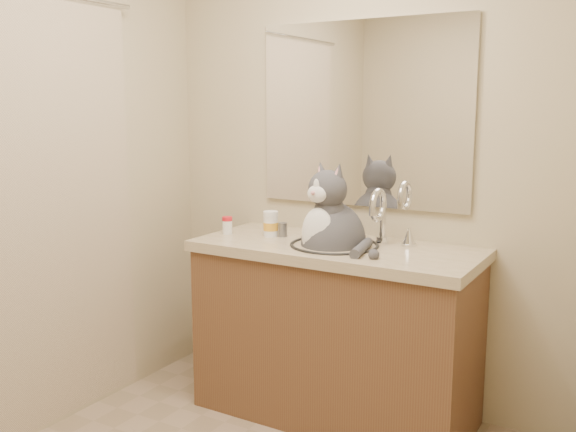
{
  "coord_description": "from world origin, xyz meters",
  "views": [
    {
      "loc": [
        1.3,
        -1.68,
        1.49
      ],
      "look_at": [
        -0.08,
        0.65,
        1.03
      ],
      "focal_mm": 40.0,
      "sensor_mm": 36.0,
      "label": 1
    }
  ],
  "objects_px": {
    "grey_canister": "(283,230)",
    "pill_bottle_redcap": "(227,225)",
    "cat": "(332,238)",
    "pill_bottle_orange": "(271,224)"
  },
  "relations": [
    {
      "from": "pill_bottle_orange",
      "to": "grey_canister",
      "type": "xyz_separation_m",
      "value": [
        0.06,
        0.02,
        -0.03
      ]
    },
    {
      "from": "pill_bottle_redcap",
      "to": "grey_canister",
      "type": "bearing_deg",
      "value": 16.91
    },
    {
      "from": "cat",
      "to": "grey_canister",
      "type": "bearing_deg",
      "value": -175.21
    },
    {
      "from": "grey_canister",
      "to": "pill_bottle_redcap",
      "type": "bearing_deg",
      "value": -163.09
    },
    {
      "from": "cat",
      "to": "pill_bottle_orange",
      "type": "bearing_deg",
      "value": -170.03
    },
    {
      "from": "cat",
      "to": "pill_bottle_orange",
      "type": "distance_m",
      "value": 0.35
    },
    {
      "from": "cat",
      "to": "grey_canister",
      "type": "distance_m",
      "value": 0.3
    },
    {
      "from": "pill_bottle_orange",
      "to": "pill_bottle_redcap",
      "type": "bearing_deg",
      "value": -164.59
    },
    {
      "from": "pill_bottle_redcap",
      "to": "grey_canister",
      "type": "relative_size",
      "value": 1.25
    },
    {
      "from": "pill_bottle_redcap",
      "to": "pill_bottle_orange",
      "type": "distance_m",
      "value": 0.23
    }
  ]
}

